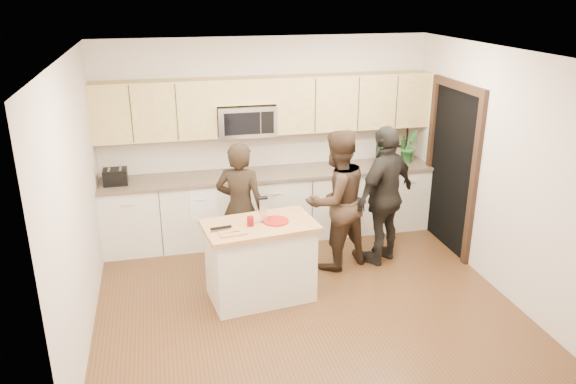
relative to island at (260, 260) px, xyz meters
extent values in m
plane|color=#58321E|center=(0.45, -0.10, -0.45)|extent=(4.50, 4.50, 0.00)
cube|color=beige|center=(0.45, 1.90, 0.90)|extent=(4.50, 0.02, 2.70)
cube|color=beige|center=(0.45, -2.10, 0.90)|extent=(4.50, 0.02, 2.70)
cube|color=beige|center=(-1.80, -0.10, 0.90)|extent=(0.02, 4.00, 2.70)
cube|color=beige|center=(2.70, -0.10, 0.90)|extent=(0.02, 4.00, 2.70)
cube|color=white|center=(0.45, -0.10, 2.25)|extent=(4.50, 4.00, 0.02)
cube|color=beige|center=(0.45, 1.59, 0.00)|extent=(4.50, 0.62, 0.90)
cube|color=#7A6651|center=(0.45, 1.58, 0.47)|extent=(4.50, 0.66, 0.04)
cube|color=#D9B96F|center=(-1.02, 1.73, 1.37)|extent=(1.55, 0.33, 0.75)
cube|color=#D9B96F|center=(1.62, 1.73, 1.37)|extent=(2.17, 0.33, 0.75)
cube|color=#D9B96F|center=(0.14, 1.73, 1.58)|extent=(0.78, 0.33, 0.33)
cube|color=silver|center=(0.14, 1.70, 1.20)|extent=(0.76, 0.40, 0.40)
cube|color=black|center=(0.06, 1.50, 1.20)|extent=(0.47, 0.01, 0.29)
cube|color=black|center=(0.39, 1.50, 1.20)|extent=(0.17, 0.01, 0.29)
cube|color=black|center=(2.69, 0.80, 0.60)|extent=(0.02, 1.05, 2.10)
cube|color=black|center=(2.67, 0.22, 0.60)|extent=(0.06, 0.10, 2.10)
cube|color=black|center=(2.67, 1.38, 0.60)|extent=(0.06, 0.10, 2.10)
cube|color=black|center=(2.67, 0.80, 1.70)|extent=(0.06, 1.25, 0.10)
cube|color=black|center=(2.40, 1.89, 0.83)|extent=(0.30, 0.03, 0.38)
cube|color=tan|center=(2.40, 1.87, 0.83)|extent=(0.24, 0.00, 0.32)
cube|color=white|center=(-0.50, 1.27, 0.25)|extent=(0.34, 0.01, 0.48)
cube|color=white|center=(-0.50, 1.57, 0.48)|extent=(0.34, 0.60, 0.01)
cube|color=beige|center=(0.00, 0.00, -0.03)|extent=(1.18, 0.78, 0.85)
cube|color=#AE8348|center=(0.00, 0.00, 0.42)|extent=(1.28, 0.85, 0.05)
cylinder|color=#9B140E|center=(0.18, 0.01, 0.45)|extent=(0.28, 0.28, 0.02)
cube|color=silver|center=(0.05, 0.04, 0.59)|extent=(0.08, 0.06, 0.25)
cube|color=black|center=(0.05, 0.04, 0.72)|extent=(0.09, 0.07, 0.02)
cylinder|color=maroon|center=(-0.11, -0.04, 0.50)|extent=(0.07, 0.07, 0.10)
cube|color=#AE8348|center=(-0.32, -0.21, 0.46)|extent=(0.30, 0.19, 0.02)
cube|color=black|center=(-0.43, -0.09, 0.48)|extent=(0.23, 0.06, 0.02)
cube|color=silver|center=(-0.34, -0.21, 0.47)|extent=(0.19, 0.05, 0.01)
cube|color=black|center=(-1.57, 1.57, 0.58)|extent=(0.30, 0.24, 0.20)
cube|color=silver|center=(-1.64, 1.57, 0.68)|extent=(0.03, 0.18, 0.00)
cube|color=silver|center=(-1.50, 1.57, 0.68)|extent=(0.03, 0.18, 0.00)
cylinder|color=black|center=(1.99, 1.60, 0.65)|extent=(0.08, 0.08, 0.33)
cylinder|color=#361909|center=(2.08, 1.64, 0.65)|extent=(0.07, 0.07, 0.33)
cylinder|color=tan|center=(2.06, 1.59, 0.65)|extent=(0.06, 0.06, 0.34)
cylinder|color=black|center=(2.37, 1.62, 0.68)|extent=(0.07, 0.07, 0.38)
cylinder|color=tan|center=(2.54, 1.71, 0.66)|extent=(0.08, 0.08, 0.35)
cylinder|color=black|center=(2.04, 1.47, 0.69)|extent=(0.08, 0.08, 0.40)
imported|color=#2A6A2C|center=(2.46, 1.62, 0.72)|extent=(0.32, 0.33, 0.46)
imported|color=black|center=(-0.10, 0.72, 0.36)|extent=(0.70, 0.60, 1.63)
imported|color=#2E2117|center=(1.04, 0.55, 0.42)|extent=(1.02, 0.91, 1.74)
imported|color=black|center=(1.67, 0.55, 0.43)|extent=(1.10, 0.91, 1.76)
camera|label=1|loc=(-0.97, -5.48, 2.85)|focal=35.00mm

